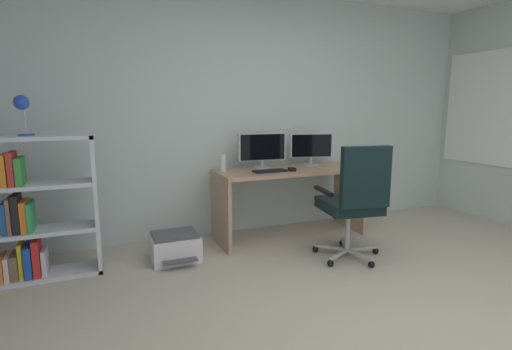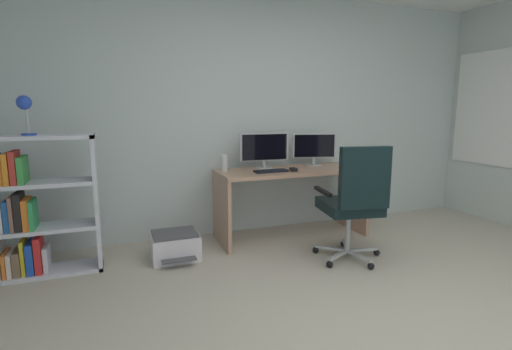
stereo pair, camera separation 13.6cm
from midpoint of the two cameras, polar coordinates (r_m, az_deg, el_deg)
name	(u,v)px [view 2 (the right image)]	position (r m, az deg, el deg)	size (l,w,h in m)	color
ground_plane	(398,337)	(2.74, 21.61, -21.30)	(5.55, 4.65, 0.02)	#BEB4A2
wall_back	(260,115)	(4.40, 1.45, 8.81)	(5.55, 0.10, 2.60)	silver
desk	(292,187)	(4.15, 6.18, -1.70)	(1.59, 0.61, 0.74)	tan
monitor_main	(264,148)	(4.13, 2.17, 3.94)	(0.53, 0.18, 0.37)	#B2B5B7
monitor_secondary	(314,147)	(4.39, 9.42, 4.05)	(0.48, 0.18, 0.36)	#B2B5B7
keyboard	(271,171)	(3.90, 3.23, 0.58)	(0.34, 0.13, 0.02)	black
computer_mouse	(293,170)	(3.98, 6.49, 0.80)	(0.06, 0.10, 0.03)	black
desktop_speaker	(224,163)	(3.95, -3.74, 1.78)	(0.07, 0.07, 0.17)	silver
office_chair	(354,199)	(3.54, 15.33, -3.44)	(0.63, 0.64, 1.07)	#B7BABC
bookshelf	(35,212)	(3.63, -28.74, -4.77)	(0.78, 0.29, 1.16)	silver
desk_lamp	(25,107)	(3.53, -29.91, 8.69)	(0.12, 0.11, 0.31)	blue
printer	(175,246)	(3.69, -10.77, -10.18)	(0.43, 0.44, 0.25)	silver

